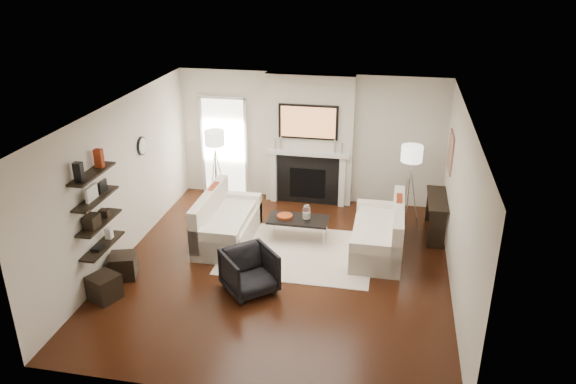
% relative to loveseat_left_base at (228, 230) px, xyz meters
% --- Properties ---
extents(room_envelope, '(6.00, 6.00, 6.00)m').
position_rel_loveseat_left_base_xyz_m(room_envelope, '(1.16, -0.81, 1.14)').
color(room_envelope, '#34170B').
rests_on(room_envelope, ground).
extents(chimney_breast, '(1.80, 0.25, 2.70)m').
position_rel_loveseat_left_base_xyz_m(chimney_breast, '(1.16, 2.07, 1.14)').
color(chimney_breast, silver).
rests_on(chimney_breast, floor).
extents(fireplace_surround, '(1.30, 0.02, 1.04)m').
position_rel_loveseat_left_base_xyz_m(fireplace_surround, '(1.16, 1.93, 0.31)').
color(fireplace_surround, black).
rests_on(fireplace_surround, floor).
extents(firebox, '(0.75, 0.02, 0.65)m').
position_rel_loveseat_left_base_xyz_m(firebox, '(1.16, 1.93, 0.24)').
color(firebox, black).
rests_on(firebox, floor).
extents(mantel_pilaster_l, '(0.12, 0.08, 1.10)m').
position_rel_loveseat_left_base_xyz_m(mantel_pilaster_l, '(0.44, 1.90, 0.34)').
color(mantel_pilaster_l, white).
rests_on(mantel_pilaster_l, floor).
extents(mantel_pilaster_r, '(0.12, 0.08, 1.10)m').
position_rel_loveseat_left_base_xyz_m(mantel_pilaster_r, '(1.88, 1.90, 0.34)').
color(mantel_pilaster_r, white).
rests_on(mantel_pilaster_r, floor).
extents(mantel_shelf, '(1.70, 0.18, 0.07)m').
position_rel_loveseat_left_base_xyz_m(mantel_shelf, '(1.16, 1.88, 0.91)').
color(mantel_shelf, white).
rests_on(mantel_shelf, chimney_breast).
extents(tv_body, '(1.20, 0.06, 0.70)m').
position_rel_loveseat_left_base_xyz_m(tv_body, '(1.16, 1.91, 1.57)').
color(tv_body, black).
rests_on(tv_body, chimney_breast).
extents(tv_screen, '(1.10, 0.00, 0.62)m').
position_rel_loveseat_left_base_xyz_m(tv_screen, '(1.16, 1.87, 1.57)').
color(tv_screen, '#BF723F').
rests_on(tv_screen, tv_body).
extents(candlestick_l_tall, '(0.04, 0.04, 0.30)m').
position_rel_loveseat_left_base_xyz_m(candlestick_l_tall, '(0.61, 1.89, 1.09)').
color(candlestick_l_tall, silver).
rests_on(candlestick_l_tall, mantel_shelf).
extents(candlestick_l_short, '(0.04, 0.04, 0.24)m').
position_rel_loveseat_left_base_xyz_m(candlestick_l_short, '(0.48, 1.89, 1.06)').
color(candlestick_l_short, silver).
rests_on(candlestick_l_short, mantel_shelf).
extents(candlestick_r_tall, '(0.04, 0.04, 0.30)m').
position_rel_loveseat_left_base_xyz_m(candlestick_r_tall, '(1.71, 1.89, 1.09)').
color(candlestick_r_tall, silver).
rests_on(candlestick_r_tall, mantel_shelf).
extents(candlestick_r_short, '(0.04, 0.04, 0.24)m').
position_rel_loveseat_left_base_xyz_m(candlestick_r_short, '(1.84, 1.89, 1.06)').
color(candlestick_r_short, silver).
rests_on(candlestick_r_short, mantel_shelf).
extents(hallway_panel, '(0.90, 0.02, 2.10)m').
position_rel_loveseat_left_base_xyz_m(hallway_panel, '(-0.69, 2.17, 0.84)').
color(hallway_panel, white).
rests_on(hallway_panel, floor).
extents(door_trim_l, '(0.06, 0.06, 2.16)m').
position_rel_loveseat_left_base_xyz_m(door_trim_l, '(-1.17, 2.15, 0.84)').
color(door_trim_l, white).
rests_on(door_trim_l, floor).
extents(door_trim_r, '(0.06, 0.06, 2.16)m').
position_rel_loveseat_left_base_xyz_m(door_trim_r, '(-0.21, 2.15, 0.84)').
color(door_trim_r, white).
rests_on(door_trim_r, floor).
extents(door_trim_top, '(1.02, 0.06, 0.06)m').
position_rel_loveseat_left_base_xyz_m(door_trim_top, '(-0.69, 2.15, 1.92)').
color(door_trim_top, white).
rests_on(door_trim_top, wall_back).
extents(rug, '(2.60, 2.00, 0.01)m').
position_rel_loveseat_left_base_xyz_m(rug, '(1.34, -0.23, -0.20)').
color(rug, beige).
rests_on(rug, floor).
extents(loveseat_left_base, '(0.85, 1.80, 0.42)m').
position_rel_loveseat_left_base_xyz_m(loveseat_left_base, '(0.00, 0.00, 0.00)').
color(loveseat_left_base, white).
rests_on(loveseat_left_base, floor).
extents(loveseat_left_back, '(0.18, 1.80, 0.80)m').
position_rel_loveseat_left_base_xyz_m(loveseat_left_back, '(-0.33, 0.00, 0.32)').
color(loveseat_left_back, white).
rests_on(loveseat_left_back, floor).
extents(loveseat_left_arm_n, '(0.85, 0.18, 0.60)m').
position_rel_loveseat_left_base_xyz_m(loveseat_left_arm_n, '(0.00, -0.81, 0.09)').
color(loveseat_left_arm_n, white).
rests_on(loveseat_left_arm_n, floor).
extents(loveseat_left_arm_s, '(0.85, 0.18, 0.60)m').
position_rel_loveseat_left_base_xyz_m(loveseat_left_arm_s, '(0.00, 0.81, 0.09)').
color(loveseat_left_arm_s, white).
rests_on(loveseat_left_arm_s, floor).
extents(loveseat_left_cushion, '(0.63, 1.44, 0.10)m').
position_rel_loveseat_left_base_xyz_m(loveseat_left_cushion, '(0.05, -0.00, 0.26)').
color(loveseat_left_cushion, white).
rests_on(loveseat_left_cushion, loveseat_left_base).
extents(pillow_left_orange, '(0.10, 0.42, 0.42)m').
position_rel_loveseat_left_base_xyz_m(pillow_left_orange, '(-0.33, 0.30, 0.52)').
color(pillow_left_orange, maroon).
rests_on(pillow_left_orange, loveseat_left_cushion).
extents(pillow_left_charcoal, '(0.10, 0.40, 0.40)m').
position_rel_loveseat_left_base_xyz_m(pillow_left_charcoal, '(-0.33, -0.30, 0.51)').
color(pillow_left_charcoal, black).
rests_on(pillow_left_charcoal, loveseat_left_cushion).
extents(loveseat_right_base, '(0.85, 1.80, 0.42)m').
position_rel_loveseat_left_base_xyz_m(loveseat_right_base, '(2.70, 0.09, 0.00)').
color(loveseat_right_base, white).
rests_on(loveseat_right_base, floor).
extents(loveseat_right_back, '(0.18, 1.80, 0.80)m').
position_rel_loveseat_left_base_xyz_m(loveseat_right_back, '(3.03, 0.09, 0.32)').
color(loveseat_right_back, white).
rests_on(loveseat_right_back, floor).
extents(loveseat_right_arm_n, '(0.85, 0.18, 0.60)m').
position_rel_loveseat_left_base_xyz_m(loveseat_right_arm_n, '(2.70, -0.72, 0.09)').
color(loveseat_right_arm_n, white).
rests_on(loveseat_right_arm_n, floor).
extents(loveseat_right_arm_s, '(0.85, 0.18, 0.60)m').
position_rel_loveseat_left_base_xyz_m(loveseat_right_arm_s, '(2.70, 0.90, 0.09)').
color(loveseat_right_arm_s, white).
rests_on(loveseat_right_arm_s, floor).
extents(loveseat_right_cushion, '(0.63, 1.44, 0.10)m').
position_rel_loveseat_left_base_xyz_m(loveseat_right_cushion, '(2.65, 0.09, 0.26)').
color(loveseat_right_cushion, white).
rests_on(loveseat_right_cushion, loveseat_right_base).
extents(pillow_right_orange, '(0.10, 0.42, 0.42)m').
position_rel_loveseat_left_base_xyz_m(pillow_right_orange, '(3.03, 0.39, 0.52)').
color(pillow_right_orange, maroon).
rests_on(pillow_right_orange, loveseat_right_cushion).
extents(pillow_right_charcoal, '(0.10, 0.40, 0.40)m').
position_rel_loveseat_left_base_xyz_m(pillow_right_charcoal, '(3.03, -0.21, 0.51)').
color(pillow_right_charcoal, black).
rests_on(pillow_right_charcoal, loveseat_right_cushion).
extents(coffee_table, '(1.10, 0.55, 0.04)m').
position_rel_loveseat_left_base_xyz_m(coffee_table, '(1.25, 0.29, 0.19)').
color(coffee_table, black).
rests_on(coffee_table, floor).
extents(coffee_leg_nw, '(0.02, 0.02, 0.38)m').
position_rel_loveseat_left_base_xyz_m(coffee_leg_nw, '(0.75, 0.07, -0.02)').
color(coffee_leg_nw, silver).
rests_on(coffee_leg_nw, floor).
extents(coffee_leg_ne, '(0.02, 0.02, 0.38)m').
position_rel_loveseat_left_base_xyz_m(coffee_leg_ne, '(1.75, 0.07, -0.02)').
color(coffee_leg_ne, silver).
rests_on(coffee_leg_ne, floor).
extents(coffee_leg_sw, '(0.02, 0.02, 0.38)m').
position_rel_loveseat_left_base_xyz_m(coffee_leg_sw, '(0.75, 0.51, -0.02)').
color(coffee_leg_sw, silver).
rests_on(coffee_leg_sw, floor).
extents(coffee_leg_se, '(0.02, 0.02, 0.38)m').
position_rel_loveseat_left_base_xyz_m(coffee_leg_se, '(1.75, 0.51, -0.02)').
color(coffee_leg_se, silver).
rests_on(coffee_leg_se, floor).
extents(hurricane_glass, '(0.14, 0.14, 0.24)m').
position_rel_loveseat_left_base_xyz_m(hurricane_glass, '(1.40, 0.29, 0.35)').
color(hurricane_glass, white).
rests_on(hurricane_glass, coffee_table).
extents(hurricane_candle, '(0.09, 0.09, 0.14)m').
position_rel_loveseat_left_base_xyz_m(hurricane_candle, '(1.40, 0.29, 0.29)').
color(hurricane_candle, white).
rests_on(hurricane_candle, coffee_table).
extents(copper_bowl, '(0.29, 0.29, 0.05)m').
position_rel_loveseat_left_base_xyz_m(copper_bowl, '(1.00, 0.29, 0.24)').
color(copper_bowl, '#D25723').
rests_on(copper_bowl, coffee_table).
extents(armchair, '(1.00, 1.00, 0.75)m').
position_rel_loveseat_left_base_xyz_m(armchair, '(0.81, -1.54, 0.17)').
color(armchair, black).
rests_on(armchair, floor).
extents(lamp_left_post, '(0.02, 0.02, 1.20)m').
position_rel_loveseat_left_base_xyz_m(lamp_left_post, '(-0.69, 1.53, 0.39)').
color(lamp_left_post, silver).
rests_on(lamp_left_post, floor).
extents(lamp_left_shade, '(0.40, 0.40, 0.30)m').
position_rel_loveseat_left_base_xyz_m(lamp_left_shade, '(-0.69, 1.53, 1.24)').
color(lamp_left_shade, white).
rests_on(lamp_left_shade, lamp_left_post).
extents(lamp_left_leg_a, '(0.25, 0.02, 1.23)m').
position_rel_loveseat_left_base_xyz_m(lamp_left_leg_a, '(-0.58, 1.53, 0.39)').
color(lamp_left_leg_a, silver).
rests_on(lamp_left_leg_a, floor).
extents(lamp_left_leg_b, '(0.14, 0.22, 1.23)m').
position_rel_loveseat_left_base_xyz_m(lamp_left_leg_b, '(-0.75, 1.63, 0.39)').
color(lamp_left_leg_b, silver).
rests_on(lamp_left_leg_b, floor).
extents(lamp_left_leg_c, '(0.14, 0.22, 1.23)m').
position_rel_loveseat_left_base_xyz_m(lamp_left_leg_c, '(-0.75, 1.44, 0.39)').
color(lamp_left_leg_c, silver).
rests_on(lamp_left_leg_c, floor).
extents(lamp_right_post, '(0.02, 0.02, 1.20)m').
position_rel_loveseat_left_base_xyz_m(lamp_right_post, '(3.21, 1.32, 0.39)').
color(lamp_right_post, silver).
rests_on(lamp_right_post, floor).
extents(lamp_right_shade, '(0.40, 0.40, 0.30)m').
position_rel_loveseat_left_base_xyz_m(lamp_right_shade, '(3.21, 1.32, 1.24)').
color(lamp_right_shade, white).
rests_on(lamp_right_shade, lamp_right_post).
extents(lamp_right_leg_a, '(0.25, 0.02, 1.23)m').
position_rel_loveseat_left_base_xyz_m(lamp_right_leg_a, '(3.32, 1.32, 0.39)').
color(lamp_right_leg_a, silver).
rests_on(lamp_right_leg_a, floor).
extents(lamp_right_leg_b, '(0.14, 0.22, 1.23)m').
position_rel_loveseat_left_base_xyz_m(lamp_right_leg_b, '(3.15, 1.42, 0.39)').
color(lamp_right_leg_b, silver).
rests_on(lamp_right_leg_b, floor).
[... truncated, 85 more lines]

